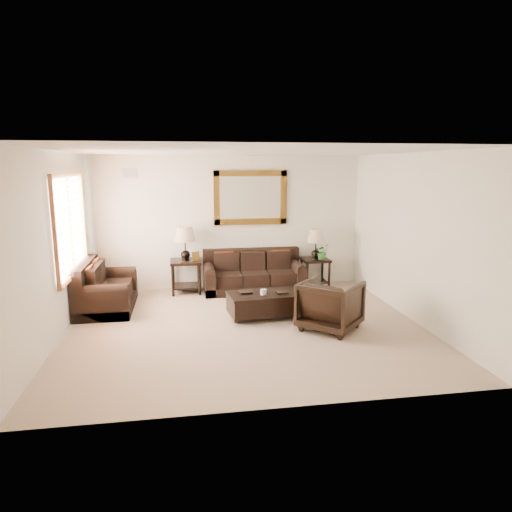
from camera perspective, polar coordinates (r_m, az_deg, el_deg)
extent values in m
cube|color=gray|center=(7.27, -1.38, -8.80)|extent=(5.50, 5.00, 0.01)
cube|color=white|center=(6.83, -1.49, 12.99)|extent=(5.50, 5.00, 0.01)
cube|color=silver|center=(9.38, -3.53, 4.23)|extent=(5.50, 0.01, 2.70)
cube|color=silver|center=(4.51, 2.93, -3.40)|extent=(5.50, 0.01, 2.70)
cube|color=silver|center=(7.10, -24.00, 1.02)|extent=(0.01, 5.00, 2.70)
cube|color=silver|center=(7.79, 19.06, 2.20)|extent=(0.01, 5.00, 2.70)
cube|color=white|center=(7.93, -22.41, 3.58)|extent=(0.01, 1.80, 1.50)
cube|color=brown|center=(7.87, -22.59, 9.30)|extent=(0.06, 1.96, 0.08)
cube|color=brown|center=(8.06, -21.75, -1.98)|extent=(0.06, 1.96, 0.08)
cube|color=brown|center=(7.02, -23.82, 2.58)|extent=(0.06, 0.08, 1.50)
cube|color=brown|center=(8.84, -20.84, 4.39)|extent=(0.06, 0.08, 1.50)
cube|color=brown|center=(7.92, -22.16, 3.59)|extent=(0.05, 0.05, 1.50)
cube|color=#4C2C0F|center=(9.36, -0.70, 7.31)|extent=(1.50, 0.06, 1.10)
cube|color=white|center=(9.38, -0.71, 7.31)|extent=(1.26, 0.01, 0.86)
cube|color=#999999|center=(9.30, -15.51, 9.97)|extent=(0.25, 0.02, 0.18)
cube|color=black|center=(9.25, -0.28, -3.87)|extent=(1.99, 0.86, 0.16)
cube|color=black|center=(9.44, -0.60, -0.25)|extent=(1.99, 0.20, 0.41)
cube|color=black|center=(9.11, -3.57, -2.80)|extent=(0.51, 0.71, 0.24)
cube|color=black|center=(9.18, -0.27, -2.67)|extent=(0.51, 0.71, 0.24)
cube|color=black|center=(9.27, 2.98, -2.54)|extent=(0.51, 0.71, 0.24)
cube|color=black|center=(9.11, -5.87, -3.12)|extent=(0.20, 0.86, 0.48)
cylinder|color=black|center=(9.06, -5.90, -1.65)|extent=(0.20, 0.84, 0.20)
cube|color=black|center=(9.38, 5.14, -2.69)|extent=(0.20, 0.86, 0.48)
cylinder|color=black|center=(9.33, 5.16, -1.26)|extent=(0.20, 0.84, 0.20)
cube|color=#662B0D|center=(9.21, -4.01, -0.60)|extent=(0.38, 0.17, 0.39)
cube|color=#662B0D|center=(9.38, 3.05, -0.36)|extent=(0.38, 0.17, 0.39)
cube|color=black|center=(8.52, -18.07, -5.74)|extent=(0.91, 1.53, 0.17)
cube|color=black|center=(8.44, -20.64, -2.13)|extent=(0.21, 1.53, 0.43)
cube|color=black|center=(8.19, -18.31, -4.85)|extent=(0.74, 0.53, 0.26)
cube|color=black|center=(8.72, -17.76, -3.86)|extent=(0.74, 0.53, 0.26)
cube|color=black|center=(7.85, -18.85, -5.95)|extent=(0.91, 0.21, 0.51)
cylinder|color=black|center=(7.78, -18.97, -4.17)|extent=(0.89, 0.21, 0.21)
cube|color=black|center=(9.10, -17.52, -3.53)|extent=(0.91, 0.21, 0.51)
cylinder|color=black|center=(9.04, -17.61, -1.98)|extent=(0.89, 0.21, 0.21)
cube|color=#662B0D|center=(8.10, -19.85, -2.66)|extent=(0.18, 0.40, 0.41)
cube|color=#662B0D|center=(8.72, -19.09, -1.65)|extent=(0.18, 0.40, 0.41)
cube|color=black|center=(9.12, -8.78, -0.69)|extent=(0.60, 0.60, 0.05)
cube|color=black|center=(9.23, -8.69, -3.71)|extent=(0.51, 0.51, 0.03)
cylinder|color=black|center=(8.94, -10.35, -3.13)|extent=(0.05, 0.05, 0.60)
cylinder|color=black|center=(8.95, -7.06, -3.02)|extent=(0.05, 0.05, 0.60)
cylinder|color=black|center=(9.44, -10.30, -2.36)|extent=(0.05, 0.05, 0.60)
cylinder|color=black|center=(9.45, -7.19, -2.27)|extent=(0.05, 0.05, 0.60)
sphere|color=black|center=(9.09, -8.81, 0.15)|extent=(0.19, 0.19, 0.19)
cylinder|color=black|center=(9.06, -8.85, 1.37)|extent=(0.03, 0.03, 0.39)
cone|color=tan|center=(9.02, -8.89, 2.74)|extent=(0.41, 0.41, 0.28)
cube|color=#4C2C0F|center=(8.99, -7.55, -0.04)|extent=(0.16, 0.11, 0.19)
cube|color=black|center=(9.55, 7.42, -0.46)|extent=(0.55, 0.55, 0.05)
cube|color=black|center=(9.65, 7.36, -3.08)|extent=(0.46, 0.46, 0.03)
cylinder|color=black|center=(9.33, 6.41, -2.58)|extent=(0.05, 0.05, 0.55)
cylinder|color=black|center=(9.47, 9.14, -2.46)|extent=(0.05, 0.05, 0.55)
cylinder|color=black|center=(9.77, 5.68, -1.94)|extent=(0.05, 0.05, 0.55)
cylinder|color=black|center=(9.90, 8.29, -1.83)|extent=(0.05, 0.05, 0.55)
sphere|color=black|center=(9.53, 7.44, 0.27)|extent=(0.17, 0.17, 0.17)
cylinder|color=black|center=(9.49, 7.47, 1.33)|extent=(0.02, 0.02, 0.36)
cone|color=tan|center=(9.46, 7.50, 2.51)|extent=(0.38, 0.38, 0.26)
sphere|color=black|center=(7.41, -2.41, -8.05)|extent=(0.11, 0.11, 0.11)
sphere|color=black|center=(7.59, 5.26, -7.62)|extent=(0.11, 0.11, 0.11)
sphere|color=black|center=(7.84, -2.81, -6.96)|extent=(0.11, 0.11, 0.11)
sphere|color=black|center=(8.01, 4.43, -6.58)|extent=(0.11, 0.11, 0.11)
cube|color=black|center=(7.63, 1.16, -5.87)|extent=(1.26, 0.77, 0.34)
cube|color=black|center=(7.59, 1.16, -4.79)|extent=(1.28, 0.79, 0.04)
cube|color=black|center=(7.58, -1.30, -4.57)|extent=(0.22, 0.16, 0.03)
cube|color=black|center=(7.59, 3.28, -4.57)|extent=(0.20, 0.15, 0.02)
cube|color=white|center=(7.48, 0.94, -4.52)|extent=(0.10, 0.08, 0.09)
imported|color=black|center=(7.12, 9.30, -5.79)|extent=(1.13, 1.12, 0.85)
imported|color=#245A1F|center=(9.46, 8.31, 0.35)|extent=(0.38, 0.40, 0.26)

